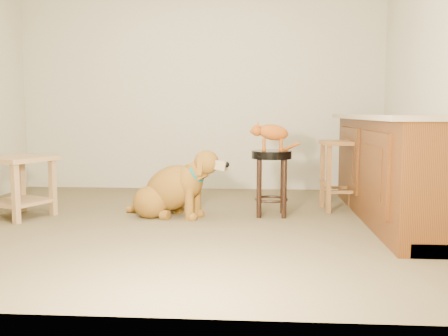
# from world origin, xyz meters

# --- Properties ---
(floor) EXTENTS (4.50, 4.00, 0.01)m
(floor) POSITION_xyz_m (0.00, 0.00, 0.00)
(floor) COLOR brown
(floor) RESTS_ON ground
(room_shell) EXTENTS (4.54, 4.04, 2.62)m
(room_shell) POSITION_xyz_m (0.00, 0.00, 1.68)
(room_shell) COLOR #BAB596
(room_shell) RESTS_ON ground
(cabinet_run) EXTENTS (0.70, 2.56, 0.94)m
(cabinet_run) POSITION_xyz_m (1.94, 0.30, 0.44)
(cabinet_run) COLOR #4B270D
(cabinet_run) RESTS_ON ground
(padded_stool) EXTENTS (0.37, 0.37, 0.61)m
(padded_stool) POSITION_xyz_m (0.85, 0.39, 0.43)
(padded_stool) COLOR black
(padded_stool) RESTS_ON ground
(wood_stool) EXTENTS (0.40, 0.40, 0.68)m
(wood_stool) POSITION_xyz_m (1.53, 0.69, 0.36)
(wood_stool) COLOR brown
(wood_stool) RESTS_ON ground
(side_table) EXTENTS (0.71, 0.71, 0.56)m
(side_table) POSITION_xyz_m (-1.46, 0.16, 0.37)
(side_table) COLOR olive
(side_table) RESTS_ON ground
(golden_retriever) EXTENTS (1.01, 0.61, 0.67)m
(golden_retriever) POSITION_xyz_m (-0.06, 0.29, 0.25)
(golden_retriever) COLOR brown
(golden_retriever) RESTS_ON ground
(tabby_kitten) EXTENTS (0.47, 0.17, 0.29)m
(tabby_kitten) POSITION_xyz_m (0.84, 0.39, 0.77)
(tabby_kitten) COLOR #863E0D
(tabby_kitten) RESTS_ON padded_stool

